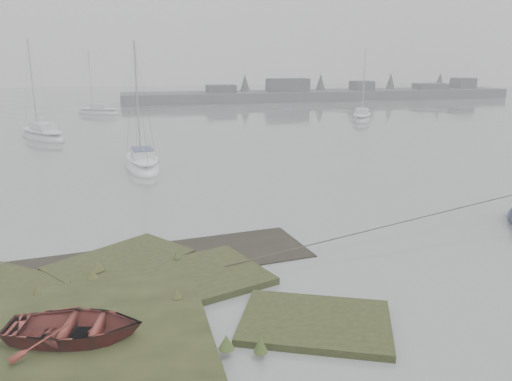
% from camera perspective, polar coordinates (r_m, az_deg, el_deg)
% --- Properties ---
extents(ground, '(160.00, 160.00, 0.00)m').
position_cam_1_polar(ground, '(41.06, -9.60, 6.04)').
color(ground, slate).
rests_on(ground, ground).
extents(far_shoreline, '(60.00, 8.00, 4.15)m').
position_cam_1_polar(far_shoreline, '(78.65, 8.23, 10.86)').
color(far_shoreline, '#4C4F51').
rests_on(far_shoreline, ground).
extents(sailboat_white, '(2.23, 5.59, 7.71)m').
position_cam_1_polar(sailboat_white, '(29.50, -12.84, 2.92)').
color(sailboat_white, white).
rests_on(sailboat_white, ground).
extents(sailboat_far_a, '(4.88, 5.99, 8.33)m').
position_cam_1_polar(sailboat_far_a, '(42.68, -23.20, 5.73)').
color(sailboat_far_a, silver).
rests_on(sailboat_far_a, ground).
extents(sailboat_far_b, '(4.39, 5.81, 7.95)m').
position_cam_1_polar(sailboat_far_b, '(52.45, 11.99, 8.08)').
color(sailboat_far_b, '#A9B0B4').
rests_on(sailboat_far_b, ground).
extents(sailboat_far_c, '(5.44, 4.29, 7.51)m').
position_cam_1_polar(sailboat_far_c, '(60.07, -17.57, 8.53)').
color(sailboat_far_c, silver).
rests_on(sailboat_far_c, ground).
extents(dinghy, '(3.32, 2.69, 0.61)m').
position_cam_1_polar(dinghy, '(11.89, -20.01, -14.41)').
color(dinghy, maroon).
rests_on(dinghy, marsh_bank).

